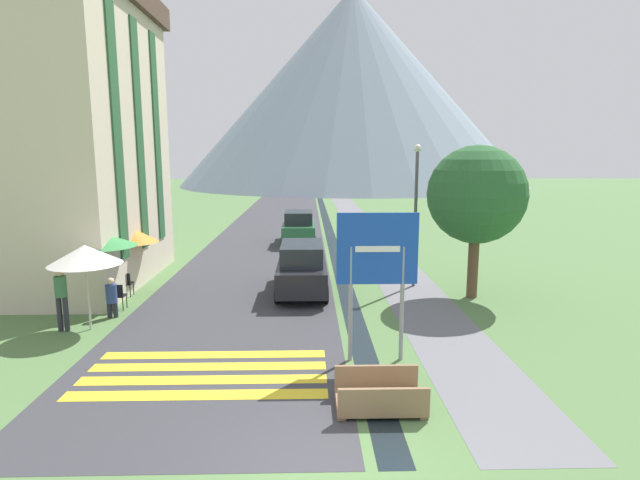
{
  "coord_description": "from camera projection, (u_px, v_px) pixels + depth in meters",
  "views": [
    {
      "loc": [
        -0.18,
        -7.02,
        4.86
      ],
      "look_at": [
        0.24,
        10.0,
        1.97
      ],
      "focal_mm": 28.0,
      "sensor_mm": 36.0,
      "label": 1
    }
  ],
  "objects": [
    {
      "name": "cafe_chair_far_right",
      "position": [
        126.0,
        282.0,
        17.34
      ],
      "size": [
        0.4,
        0.4,
        0.85
      ],
      "rotation": [
        0.0,
        0.0,
        -0.27
      ],
      "color": "black",
      "rests_on": "ground_plane"
    },
    {
      "name": "person_seated_far",
      "position": [
        112.0,
        296.0,
        15.06
      ],
      "size": [
        0.32,
        0.32,
        1.24
      ],
      "color": "#282833",
      "rests_on": "ground_plane"
    },
    {
      "name": "cafe_umbrella_middle_green",
      "position": [
        103.0,
        240.0,
        15.96
      ],
      "size": [
        2.1,
        2.1,
        2.39
      ],
      "color": "#B7B2A8",
      "rests_on": "ground_plane"
    },
    {
      "name": "footbridge",
      "position": [
        380.0,
        397.0,
        9.69
      ],
      "size": [
        1.7,
        1.1,
        0.65
      ],
      "color": "#846647",
      "rests_on": "ground_plane"
    },
    {
      "name": "cafe_umbrella_front_white",
      "position": [
        85.0,
        255.0,
        13.75
      ],
      "size": [
        1.96,
        1.96,
        2.43
      ],
      "color": "#B7B2A8",
      "rests_on": "ground_plane"
    },
    {
      "name": "tree_by_path",
      "position": [
        477.0,
        195.0,
        16.76
      ],
      "size": [
        3.31,
        3.31,
        5.22
      ],
      "color": "brown",
      "rests_on": "ground_plane"
    },
    {
      "name": "hotel_building",
      "position": [
        57.0,
        124.0,
        18.33
      ],
      "size": [
        6.41,
        8.51,
        11.14
      ],
      "color": "beige",
      "rests_on": "ground_plane"
    },
    {
      "name": "crosswalk_marking",
      "position": [
        206.0,
        373.0,
        11.26
      ],
      "size": [
        5.44,
        2.54,
        0.01
      ],
      "color": "yellow",
      "rests_on": "ground_plane"
    },
    {
      "name": "cafe_chair_middle",
      "position": [
        118.0,
        294.0,
        15.8
      ],
      "size": [
        0.4,
        0.4,
        0.85
      ],
      "rotation": [
        0.0,
        0.0,
        -0.17
      ],
      "color": "black",
      "rests_on": "ground_plane"
    },
    {
      "name": "drainage_channel",
      "position": [
        326.0,
        221.0,
        37.34
      ],
      "size": [
        0.6,
        60.0,
        0.0
      ],
      "color": "black",
      "rests_on": "ground_plane"
    },
    {
      "name": "road_sign",
      "position": [
        377.0,
        263.0,
        11.61
      ],
      "size": [
        1.9,
        0.11,
        3.57
      ],
      "color": "gray",
      "rests_on": "ground_plane"
    },
    {
      "name": "streetlamp",
      "position": [
        416.0,
        204.0,
        18.3
      ],
      "size": [
        0.28,
        0.28,
        5.26
      ],
      "color": "#515156",
      "rests_on": "ground_plane"
    },
    {
      "name": "cafe_chair_far_left",
      "position": [
        121.0,
        283.0,
        17.22
      ],
      "size": [
        0.4,
        0.4,
        0.85
      ],
      "rotation": [
        0.0,
        0.0,
        -0.35
      ],
      "color": "black",
      "rests_on": "ground_plane"
    },
    {
      "name": "footpath",
      "position": [
        358.0,
        221.0,
        37.39
      ],
      "size": [
        2.2,
        60.0,
        0.01
      ],
      "color": "slate",
      "rests_on": "ground_plane"
    },
    {
      "name": "parked_car_near",
      "position": [
        302.0,
        268.0,
        17.77
      ],
      "size": [
        1.79,
        4.3,
        1.82
      ],
      "color": "black",
      "rests_on": "ground_plane"
    },
    {
      "name": "road",
      "position": [
        277.0,
        221.0,
        37.25
      ],
      "size": [
        6.4,
        60.0,
        0.01
      ],
      "color": "#38383D",
      "rests_on": "ground_plane"
    },
    {
      "name": "ground_plane",
      "position": [
        311.0,
        245.0,
        27.45
      ],
      "size": [
        160.0,
        160.0,
        0.0
      ],
      "primitive_type": "plane",
      "color": "#517542"
    },
    {
      "name": "parked_car_far",
      "position": [
        299.0,
        227.0,
        27.82
      ],
      "size": [
        1.86,
        4.04,
        1.82
      ],
      "color": "#28663D",
      "rests_on": "ground_plane"
    },
    {
      "name": "mountain_distant",
      "position": [
        352.0,
        89.0,
        82.05
      ],
      "size": [
        56.39,
        56.39,
        31.51
      ],
      "color": "gray",
      "rests_on": "ground_plane"
    },
    {
      "name": "cafe_umbrella_rear_orange",
      "position": [
        131.0,
        235.0,
        18.22
      ],
      "size": [
        1.91,
        1.91,
        2.27
      ],
      "color": "#B7B2A8",
      "rests_on": "ground_plane"
    },
    {
      "name": "person_standing_terrace",
      "position": [
        61.0,
        295.0,
        13.82
      ],
      "size": [
        0.32,
        0.32,
        1.79
      ],
      "color": "#282833",
      "rests_on": "ground_plane"
    }
  ]
}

